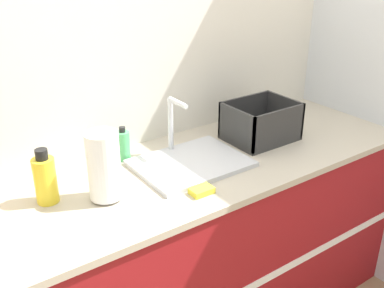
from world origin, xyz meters
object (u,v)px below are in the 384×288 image
(paper_towel_roll, at_px, (104,166))
(dish_rack, at_px, (261,125))
(bottle_yellow, at_px, (45,179))
(sink, at_px, (190,161))
(soap_dispenser, at_px, (123,145))

(paper_towel_roll, bearing_deg, dish_rack, 5.25)
(paper_towel_roll, relative_size, bottle_yellow, 1.26)
(sink, relative_size, soap_dispenser, 3.01)
(bottle_yellow, relative_size, soap_dispenser, 1.37)
(bottle_yellow, bearing_deg, paper_towel_roll, -29.96)
(sink, distance_m, soap_dispenser, 0.30)
(paper_towel_roll, xyz_separation_m, soap_dispenser, (0.21, 0.26, -0.07))
(dish_rack, relative_size, soap_dispenser, 2.07)
(sink, xyz_separation_m, bottle_yellow, (-0.61, 0.06, 0.08))
(bottle_yellow, distance_m, soap_dispenser, 0.42)
(bottle_yellow, bearing_deg, soap_dispenser, 20.99)
(soap_dispenser, bearing_deg, sink, -45.02)
(sink, bearing_deg, soap_dispenser, 134.98)
(soap_dispenser, bearing_deg, dish_rack, -15.48)
(sink, height_order, dish_rack, sink)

